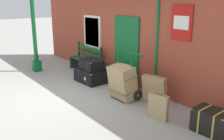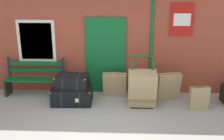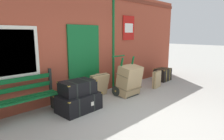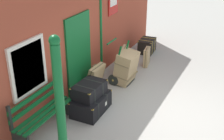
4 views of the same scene
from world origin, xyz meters
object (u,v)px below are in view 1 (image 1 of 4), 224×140
at_px(platform_bench, 86,60).
at_px(corner_trunk, 212,121).
at_px(steamer_trunk_base, 90,76).
at_px(suitcase_beige, 158,107).
at_px(suitcase_charcoal, 123,77).
at_px(steamer_trunk_middle, 91,64).
at_px(large_brown_trunk, 123,82).
at_px(porters_trolley, 128,88).
at_px(suitcase_tan, 154,90).
at_px(lamp_post, 35,43).

xyz_separation_m(platform_bench, corner_trunk, (5.32, -0.37, -0.20)).
relative_size(steamer_trunk_base, suitcase_beige, 1.68).
distance_m(steamer_trunk_base, suitcase_charcoal, 1.18).
distance_m(suitcase_beige, suitcase_charcoal, 2.19).
relative_size(steamer_trunk_middle, large_brown_trunk, 0.88).
xyz_separation_m(porters_trolley, suitcase_beige, (1.37, -0.28, 0.02)).
bearing_deg(platform_bench, corner_trunk, -4.00).
height_order(suitcase_beige, corner_trunk, suitcase_beige).
height_order(suitcase_charcoal, corner_trunk, suitcase_charcoal).
relative_size(porters_trolley, suitcase_charcoal, 1.71).
bearing_deg(suitcase_charcoal, steamer_trunk_middle, -157.53).
height_order(suitcase_charcoal, suitcase_tan, suitcase_tan).
bearing_deg(porters_trolley, suitcase_charcoal, 148.83).
relative_size(lamp_post, corner_trunk, 3.86).
distance_m(platform_bench, suitcase_beige, 4.33).
relative_size(large_brown_trunk, suitcase_charcoal, 1.35).
height_order(steamer_trunk_base, suitcase_charcoal, suitcase_charcoal).
bearing_deg(steamer_trunk_middle, suitcase_charcoal, 22.47).
relative_size(platform_bench, steamer_trunk_base, 1.55).
distance_m(lamp_post, corner_trunk, 6.65).
height_order(large_brown_trunk, suitcase_tan, large_brown_trunk).
bearing_deg(suitcase_beige, steamer_trunk_base, 175.94).
height_order(lamp_post, steamer_trunk_middle, lamp_post).
xyz_separation_m(lamp_post, platform_bench, (1.19, 1.42, -0.60)).
bearing_deg(corner_trunk, steamer_trunk_middle, -178.25).
bearing_deg(platform_bench, suitcase_tan, -3.35).
relative_size(suitcase_tan, corner_trunk, 1.06).
bearing_deg(large_brown_trunk, steamer_trunk_base, 176.20).
height_order(steamer_trunk_base, suitcase_tan, suitcase_tan).
bearing_deg(suitcase_beige, platform_bench, 169.85).
distance_m(platform_bench, large_brown_trunk, 2.96).
height_order(porters_trolley, suitcase_beige, porters_trolley).
xyz_separation_m(steamer_trunk_base, porters_trolley, (1.77, 0.06, 0.06)).
distance_m(suitcase_tan, corner_trunk, 1.72).
distance_m(lamp_post, steamer_trunk_middle, 2.54).
xyz_separation_m(steamer_trunk_middle, suitcase_tan, (2.48, 0.29, -0.21)).
xyz_separation_m(platform_bench, suitcase_tan, (3.61, -0.21, -0.07)).
xyz_separation_m(steamer_trunk_base, suitcase_beige, (3.14, -0.22, 0.08)).
bearing_deg(suitcase_tan, lamp_post, -165.91).
height_order(lamp_post, corner_trunk, lamp_post).
relative_size(lamp_post, suitcase_charcoal, 3.99).
bearing_deg(steamer_trunk_base, suitcase_charcoal, 24.16).
xyz_separation_m(platform_bench, steamer_trunk_base, (1.12, -0.54, -0.23)).
bearing_deg(suitcase_tan, corner_trunk, -5.36).
bearing_deg(porters_trolley, large_brown_trunk, -90.00).
xyz_separation_m(platform_bench, large_brown_trunk, (2.89, -0.66, 0.03)).
xyz_separation_m(large_brown_trunk, suitcase_tan, (0.72, 0.45, -0.10)).
bearing_deg(corner_trunk, large_brown_trunk, -173.31).
relative_size(platform_bench, steamer_trunk_middle, 1.93).
bearing_deg(platform_bench, lamp_post, -130.09).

